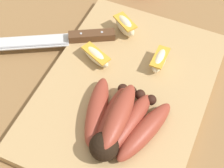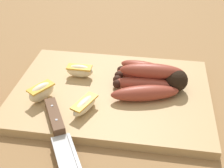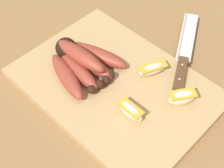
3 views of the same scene
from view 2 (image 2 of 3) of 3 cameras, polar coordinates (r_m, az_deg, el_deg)
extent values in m
plane|color=olive|center=(0.69, -1.53, -2.58)|extent=(6.00, 6.00, 0.00)
cube|color=tan|center=(0.69, -0.13, -1.74)|extent=(0.44, 0.32, 0.02)
sphere|color=black|center=(0.68, 12.06, 0.70)|extent=(0.05, 0.05, 0.05)
ellipsoid|color=brown|center=(0.73, 7.16, 2.70)|extent=(0.15, 0.08, 0.03)
sphere|color=black|center=(0.72, 1.77, 2.64)|extent=(0.02, 0.02, 0.02)
ellipsoid|color=brown|center=(0.70, 6.88, 1.34)|extent=(0.15, 0.06, 0.03)
sphere|color=black|center=(0.70, 1.30, 1.66)|extent=(0.02, 0.02, 0.02)
ellipsoid|color=brown|center=(0.67, 6.58, -0.13)|extent=(0.15, 0.04, 0.03)
sphere|color=black|center=(0.69, 1.00, 0.84)|extent=(0.02, 0.02, 0.02)
ellipsoid|color=brown|center=(0.65, 6.26, -1.71)|extent=(0.15, 0.07, 0.03)
sphere|color=black|center=(0.67, 0.99, 0.02)|extent=(0.02, 0.02, 0.02)
ellipsoid|color=brown|center=(0.67, 7.52, 2.45)|extent=(0.14, 0.05, 0.04)
cylinder|color=white|center=(0.68, 5.59, 1.98)|extent=(0.02, 0.02, 0.00)
cube|color=#51331E|center=(0.61, -10.80, -6.00)|extent=(0.07, 0.10, 0.02)
cylinder|color=#B2B2B7|center=(0.62, -11.29, -4.04)|extent=(0.01, 0.01, 0.00)
cylinder|color=#B2B2B7|center=(0.59, -10.48, -6.67)|extent=(0.01, 0.01, 0.00)
ellipsoid|color=beige|center=(0.72, -6.16, 2.47)|extent=(0.06, 0.02, 0.03)
cube|color=gold|center=(0.72, -6.21, 3.17)|extent=(0.06, 0.03, 0.00)
ellipsoid|color=beige|center=(0.66, -13.20, -1.53)|extent=(0.05, 0.06, 0.04)
cube|color=gold|center=(0.65, -13.35, -0.62)|extent=(0.05, 0.06, 0.00)
ellipsoid|color=beige|center=(0.62, -5.19, -4.08)|extent=(0.05, 0.07, 0.03)
cube|color=gold|center=(0.61, -5.24, -3.41)|extent=(0.05, 0.07, 0.00)
camera|label=1|loc=(0.77, 44.31, 41.63)|focal=58.40mm
camera|label=3|loc=(1.00, -22.24, 43.92)|focal=53.33mm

